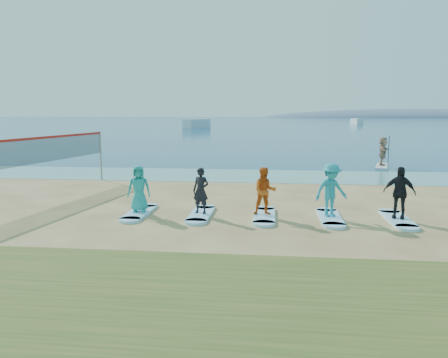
# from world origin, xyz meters

# --- Properties ---
(ground) EXTENTS (600.00, 600.00, 0.00)m
(ground) POSITION_xyz_m (0.00, 0.00, 0.00)
(ground) COLOR tan
(ground) RESTS_ON ground
(shallow_water) EXTENTS (600.00, 600.00, 0.00)m
(shallow_water) POSITION_xyz_m (0.00, 10.50, 0.01)
(shallow_water) COLOR teal
(shallow_water) RESTS_ON ground
(ocean) EXTENTS (600.00, 600.00, 0.00)m
(ocean) POSITION_xyz_m (0.00, 160.00, 0.01)
(ocean) COLOR navy
(ocean) RESTS_ON ground
(island_ridge) EXTENTS (220.00, 56.00, 18.00)m
(island_ridge) POSITION_xyz_m (95.00, 300.00, 0.00)
(island_ridge) COLOR slate
(island_ridge) RESTS_ON ground
(volleyball_net) EXTENTS (1.46, 8.99, 2.50)m
(volleyball_net) POSITION_xyz_m (-8.22, 3.72, 1.90)
(volleyball_net) COLOR gray
(volleyball_net) RESTS_ON ground
(paddleboard) EXTENTS (1.46, 3.08, 0.12)m
(paddleboard) POSITION_xyz_m (8.16, 15.18, 0.06)
(paddleboard) COLOR silver
(paddleboard) RESTS_ON ground
(paddleboarder) EXTENTS (1.02, 1.75, 1.80)m
(paddleboarder) POSITION_xyz_m (8.16, 15.18, 1.02)
(paddleboarder) COLOR tan
(paddleboarder) RESTS_ON paddleboard
(boat_offshore_a) EXTENTS (5.17, 7.81, 2.01)m
(boat_offshore_a) POSITION_xyz_m (-15.08, 80.00, 0.00)
(boat_offshore_a) COLOR silver
(boat_offshore_a) RESTS_ON ground
(boat_offshore_b) EXTENTS (2.81, 5.81, 1.67)m
(boat_offshore_b) POSITION_xyz_m (25.26, 117.20, 0.00)
(boat_offshore_b) COLOR silver
(boat_offshore_b) RESTS_ON ground
(surfboard_0) EXTENTS (0.70, 2.20, 0.09)m
(surfboard_0) POSITION_xyz_m (-3.29, 0.94, 0.04)
(surfboard_0) COLOR #A4E0FF
(surfboard_0) RESTS_ON ground
(student_0) EXTENTS (0.86, 0.66, 1.59)m
(student_0) POSITION_xyz_m (-3.29, 0.94, 0.88)
(student_0) COLOR teal
(student_0) RESTS_ON surfboard_0
(surfboard_1) EXTENTS (0.70, 2.20, 0.09)m
(surfboard_1) POSITION_xyz_m (-1.15, 0.94, 0.04)
(surfboard_1) COLOR #A4E0FF
(surfboard_1) RESTS_ON ground
(student_1) EXTENTS (0.64, 0.50, 1.54)m
(student_1) POSITION_xyz_m (-1.15, 0.94, 0.86)
(student_1) COLOR black
(student_1) RESTS_ON surfboard_1
(surfboard_2) EXTENTS (0.70, 2.20, 0.09)m
(surfboard_2) POSITION_xyz_m (0.99, 0.94, 0.04)
(surfboard_2) COLOR #A4E0FF
(surfboard_2) RESTS_ON ground
(student_2) EXTENTS (0.83, 0.68, 1.58)m
(student_2) POSITION_xyz_m (0.99, 0.94, 0.88)
(student_2) COLOR #D35416
(student_2) RESTS_ON surfboard_2
(surfboard_3) EXTENTS (0.70, 2.20, 0.09)m
(surfboard_3) POSITION_xyz_m (3.13, 0.94, 0.04)
(surfboard_3) COLOR #A4E0FF
(surfboard_3) RESTS_ON ground
(student_3) EXTENTS (1.29, 1.04, 1.74)m
(student_3) POSITION_xyz_m (3.13, 0.94, 0.96)
(student_3) COLOR teal
(student_3) RESTS_ON surfboard_3
(surfboard_4) EXTENTS (0.70, 2.20, 0.09)m
(surfboard_4) POSITION_xyz_m (5.26, 0.94, 0.04)
(surfboard_4) COLOR #A4E0FF
(surfboard_4) RESTS_ON ground
(student_4) EXTENTS (1.06, 0.73, 1.67)m
(student_4) POSITION_xyz_m (5.26, 0.94, 0.92)
(student_4) COLOR black
(student_4) RESTS_ON surfboard_4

